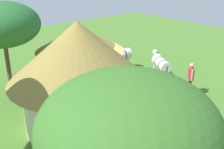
% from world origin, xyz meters
% --- Properties ---
extents(ground_plane, '(36.00, 36.00, 0.00)m').
position_xyz_m(ground_plane, '(0.00, 0.00, 0.00)').
color(ground_plane, '#48772A').
extents(thatched_hut, '(5.42, 5.42, 4.28)m').
position_xyz_m(thatched_hut, '(-1.01, 3.55, 2.36)').
color(thatched_hut, beige).
rests_on(thatched_hut, ground_plane).
extents(shade_umbrella, '(4.30, 4.30, 3.39)m').
position_xyz_m(shade_umbrella, '(1.51, 1.83, 2.82)').
color(shade_umbrella, '#474324').
rests_on(shade_umbrella, ground_plane).
extents(patio_dining_table, '(1.52, 1.26, 0.74)m').
position_xyz_m(patio_dining_table, '(1.51, 1.83, 0.66)').
color(patio_dining_table, silver).
rests_on(patio_dining_table, ground_plane).
extents(patio_chair_east_end, '(0.47, 0.48, 0.90)m').
position_xyz_m(patio_chair_east_end, '(0.32, 1.96, 0.52)').
color(patio_chair_east_end, silver).
rests_on(patio_chair_east_end, ground_plane).
extents(patio_chair_near_lawn, '(0.47, 0.49, 0.90)m').
position_xyz_m(patio_chair_near_lawn, '(2.70, 1.69, 0.52)').
color(patio_chair_near_lawn, white).
rests_on(patio_chair_near_lawn, ground_plane).
extents(guest_beside_umbrella, '(0.33, 0.53, 1.56)m').
position_xyz_m(guest_beside_umbrella, '(0.13, 0.41, 0.94)').
color(guest_beside_umbrella, black).
rests_on(guest_beside_umbrella, ground_plane).
extents(guest_behind_table, '(0.22, 0.59, 1.64)m').
position_xyz_m(guest_behind_table, '(-0.03, 2.85, 0.99)').
color(guest_behind_table, black).
rests_on(guest_behind_table, ground_plane).
extents(standing_watcher, '(0.48, 0.47, 1.69)m').
position_xyz_m(standing_watcher, '(-2.14, -2.20, 1.02)').
color(standing_watcher, black).
rests_on(standing_watcher, ground_plane).
extents(zebra_nearest_camera, '(0.71, 2.37, 1.49)m').
position_xyz_m(zebra_nearest_camera, '(2.69, -1.63, 0.96)').
color(zebra_nearest_camera, silver).
rests_on(zebra_nearest_camera, ground_plane).
extents(zebra_by_umbrella, '(1.98, 1.28, 1.55)m').
position_xyz_m(zebra_by_umbrella, '(0.04, -2.48, 1.00)').
color(zebra_by_umbrella, silver).
rests_on(zebra_by_umbrella, ground_plane).
extents(acacia_tree_left_background, '(2.99, 2.99, 4.63)m').
position_xyz_m(acacia_tree_left_background, '(-6.68, 6.26, 3.72)').
color(acacia_tree_left_background, brown).
rests_on(acacia_tree_left_background, ground_plane).
extents(acacia_tree_behind_hut, '(3.44, 3.44, 4.65)m').
position_xyz_m(acacia_tree_behind_hut, '(3.35, 4.75, 3.61)').
color(acacia_tree_behind_hut, brown).
rests_on(acacia_tree_behind_hut, ground_plane).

